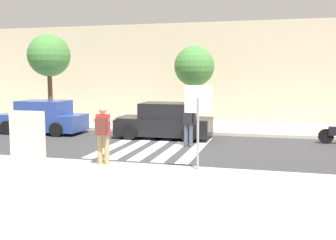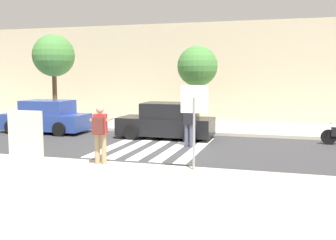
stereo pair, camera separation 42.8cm
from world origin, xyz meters
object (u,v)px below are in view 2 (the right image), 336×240
(parked_car_blue, at_px, (46,117))
(street_tree_west, at_px, (54,56))
(street_tree_center, at_px, (197,67))
(photographer_with_backpack, at_px, (100,130))
(advertising_board, at_px, (26,138))
(parked_car_black, at_px, (167,122))
(stop_sign, at_px, (194,109))
(pedestrian_crossing, at_px, (189,122))

(parked_car_blue, xyz_separation_m, street_tree_west, (-0.70, 1.92, 2.99))
(street_tree_center, bearing_deg, photographer_with_backpack, -96.77)
(street_tree_center, xyz_separation_m, advertising_board, (-3.02, -9.42, -2.20))
(photographer_with_backpack, xyz_separation_m, parked_car_blue, (-5.76, 5.95, -0.44))
(parked_car_blue, bearing_deg, parked_car_black, 0.00)
(stop_sign, height_order, parked_car_black, stop_sign)
(stop_sign, bearing_deg, street_tree_center, 101.54)
(parked_car_black, height_order, advertising_board, advertising_board)
(parked_car_blue, height_order, advertising_board, advertising_board)
(pedestrian_crossing, relative_size, advertising_board, 1.08)
(stop_sign, xyz_separation_m, parked_car_blue, (-8.53, 5.82, -1.11))
(parked_car_black, bearing_deg, stop_sign, -66.66)
(parked_car_black, xyz_separation_m, street_tree_center, (0.77, 2.72, 2.42))
(stop_sign, distance_m, street_tree_west, 12.19)
(parked_car_blue, relative_size, street_tree_center, 1.02)
(photographer_with_backpack, distance_m, pedestrian_crossing, 4.53)
(photographer_with_backpack, relative_size, parked_car_black, 0.42)
(pedestrian_crossing, xyz_separation_m, street_tree_west, (-8.12, 3.66, 2.74))
(pedestrian_crossing, bearing_deg, street_tree_center, 98.13)
(pedestrian_crossing, bearing_deg, advertising_board, -126.42)
(photographer_with_backpack, height_order, street_tree_west, street_tree_west)
(parked_car_blue, xyz_separation_m, street_tree_center, (6.78, 2.72, 2.42))
(stop_sign, height_order, photographer_with_backpack, stop_sign)
(street_tree_west, bearing_deg, street_tree_center, 6.17)
(stop_sign, distance_m, photographer_with_backpack, 2.86)
(pedestrian_crossing, relative_size, parked_car_blue, 0.42)
(street_tree_west, distance_m, street_tree_center, 7.55)
(stop_sign, bearing_deg, advertising_board, -169.65)
(pedestrian_crossing, distance_m, parked_car_blue, 7.63)
(parked_car_blue, relative_size, advertising_board, 2.56)
(parked_car_blue, xyz_separation_m, advertising_board, (3.77, -6.69, 0.21))
(stop_sign, relative_size, street_tree_west, 0.50)
(pedestrian_crossing, relative_size, street_tree_west, 0.37)
(parked_car_black, relative_size, advertising_board, 2.56)
(street_tree_center, height_order, advertising_board, street_tree_center)
(street_tree_west, distance_m, advertising_board, 10.09)
(parked_car_blue, height_order, parked_car_black, same)
(street_tree_west, bearing_deg, pedestrian_crossing, -24.24)
(street_tree_west, bearing_deg, parked_car_black, -15.92)
(parked_car_blue, distance_m, street_tree_center, 7.70)
(street_tree_center, distance_m, advertising_board, 10.13)
(advertising_board, bearing_deg, pedestrian_crossing, 53.58)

